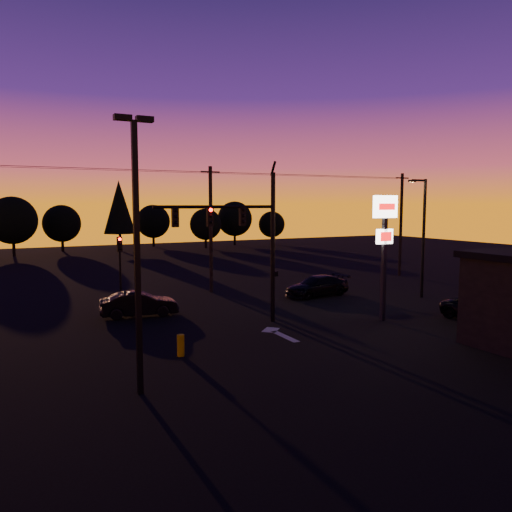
{
  "coord_description": "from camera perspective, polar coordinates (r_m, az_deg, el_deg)",
  "views": [
    {
      "loc": [
        -11.46,
        -19.18,
        6.34
      ],
      "look_at": [
        1.0,
        5.0,
        3.5
      ],
      "focal_mm": 35.0,
      "sensor_mm": 36.0,
      "label": 1
    }
  ],
  "objects": [
    {
      "name": "tree_6",
      "position": [
        72.26,
        -5.78,
        3.63
      ],
      "size": [
        4.54,
        4.54,
        5.71
      ],
      "color": "black",
      "rests_on": "ground"
    },
    {
      "name": "car_mid",
      "position": [
        29.09,
        -13.22,
        -5.36
      ],
      "size": [
        4.46,
        2.05,
        1.42
      ],
      "primitive_type": "imported",
      "rotation": [
        0.0,
        0.0,
        1.44
      ],
      "color": "black",
      "rests_on": "ground"
    },
    {
      "name": "parking_lot_light",
      "position": [
        16.69,
        -13.48,
        2.12
      ],
      "size": [
        1.25,
        0.3,
        9.14
      ],
      "color": "black",
      "rests_on": "ground"
    },
    {
      "name": "ground",
      "position": [
        23.22,
        3.51,
        -9.89
      ],
      "size": [
        120.0,
        120.0,
        0.0
      ],
      "primitive_type": "plane",
      "color": "black",
      "rests_on": "ground"
    },
    {
      "name": "utility_pole_2",
      "position": [
        45.76,
        16.23,
        3.54
      ],
      "size": [
        1.4,
        0.26,
        9.0
      ],
      "color": "black",
      "rests_on": "ground"
    },
    {
      "name": "pylon_sign",
      "position": [
        27.76,
        14.49,
        2.83
      ],
      "size": [
        1.5,
        0.28,
        6.8
      ],
      "color": "black",
      "rests_on": "ground"
    },
    {
      "name": "power_wires",
      "position": [
        35.87,
        -5.25,
        9.5
      ],
      "size": [
        36.0,
        1.22,
        0.07
      ],
      "color": "black",
      "rests_on": "ground"
    },
    {
      "name": "tree_7",
      "position": [
        77.36,
        -2.45,
        4.27
      ],
      "size": [
        5.36,
        5.36,
        6.74
      ],
      "color": "black",
      "rests_on": "ground"
    },
    {
      "name": "secondary_signal",
      "position": [
        31.53,
        -15.27,
        -0.58
      ],
      "size": [
        0.3,
        0.31,
        4.35
      ],
      "color": "black",
      "rests_on": "ground"
    },
    {
      "name": "tree_3",
      "position": [
        71.61,
        -21.31,
        3.48
      ],
      "size": [
        4.95,
        4.95,
        6.22
      ],
      "color": "black",
      "rests_on": "ground"
    },
    {
      "name": "tree_4",
      "position": [
        69.7,
        -15.37,
        5.41
      ],
      "size": [
        4.18,
        4.18,
        9.5
      ],
      "color": "black",
      "rests_on": "ground"
    },
    {
      "name": "utility_pole_1",
      "position": [
        35.85,
        -5.19,
        3.14
      ],
      "size": [
        1.4,
        0.26,
        9.0
      ],
      "color": "black",
      "rests_on": "ground"
    },
    {
      "name": "tree_2",
      "position": [
        67.22,
        -26.07,
        3.68
      ],
      "size": [
        5.77,
        5.78,
        7.26
      ],
      "color": "black",
      "rests_on": "ground"
    },
    {
      "name": "lane_arrow",
      "position": [
        24.85,
        2.53,
        -8.81
      ],
      "size": [
        1.2,
        3.1,
        0.01
      ],
      "color": "beige",
      "rests_on": "ground"
    },
    {
      "name": "streetlight",
      "position": [
        35.45,
        18.52,
        2.55
      ],
      "size": [
        1.55,
        0.35,
        8.0
      ],
      "color": "black",
      "rests_on": "ground"
    },
    {
      "name": "traffic_signal_mast",
      "position": [
        25.84,
        -1.14,
        2.85
      ],
      "size": [
        6.79,
        0.52,
        8.58
      ],
      "color": "black",
      "rests_on": "ground"
    },
    {
      "name": "suv_parked",
      "position": [
        30.05,
        24.72,
        -5.54
      ],
      "size": [
        3.26,
        4.94,
        1.26
      ],
      "primitive_type": "imported",
      "rotation": [
        0.0,
        0.0,
        0.28
      ],
      "color": "black",
      "rests_on": "ground"
    },
    {
      "name": "car_right",
      "position": [
        34.77,
        6.98,
        -3.42
      ],
      "size": [
        4.98,
        2.44,
        1.4
      ],
      "primitive_type": "imported",
      "rotation": [
        0.0,
        0.0,
        -1.47
      ],
      "color": "black",
      "rests_on": "ground"
    },
    {
      "name": "tree_8",
      "position": [
        79.22,
        1.8,
        3.63
      ],
      "size": [
        4.12,
        4.12,
        5.19
      ],
      "color": "black",
      "rests_on": "ground"
    },
    {
      "name": "tree_5",
      "position": [
        76.03,
        -11.67,
        3.89
      ],
      "size": [
        4.95,
        4.95,
        6.22
      ],
      "color": "black",
      "rests_on": "ground"
    },
    {
      "name": "bollard",
      "position": [
        21.4,
        -8.6,
        -10.07
      ],
      "size": [
        0.3,
        0.3,
        0.91
      ],
      "primitive_type": "cylinder",
      "color": "#C3AB00",
      "rests_on": "ground"
    }
  ]
}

